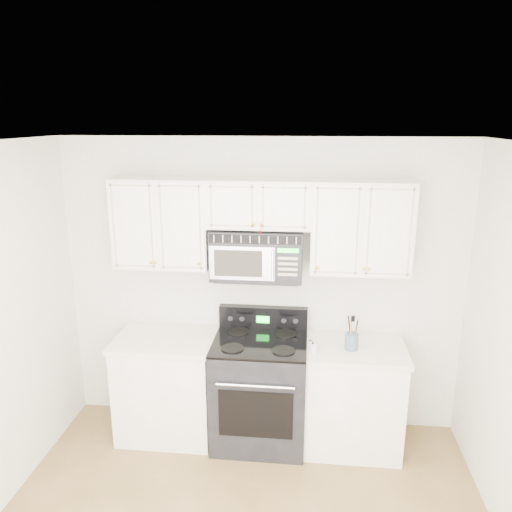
# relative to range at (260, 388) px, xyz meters

# --- Properties ---
(room) EXTENTS (3.51, 3.51, 2.61)m
(room) POSITION_rel_range_xyz_m (-0.02, -1.42, 0.82)
(room) COLOR olive
(room) RESTS_ON ground
(base_cabinet_left) EXTENTS (0.86, 0.65, 0.92)m
(base_cabinet_left) POSITION_rel_range_xyz_m (-0.82, 0.02, -0.06)
(base_cabinet_left) COLOR white
(base_cabinet_left) RESTS_ON ground
(base_cabinet_right) EXTENTS (0.86, 0.65, 0.92)m
(base_cabinet_right) POSITION_rel_range_xyz_m (0.78, 0.02, -0.06)
(base_cabinet_right) COLOR white
(base_cabinet_right) RESTS_ON ground
(range) EXTENTS (0.79, 0.71, 1.13)m
(range) POSITION_rel_range_xyz_m (0.00, 0.00, 0.00)
(range) COLOR black
(range) RESTS_ON ground
(upper_cabinets) EXTENTS (2.44, 0.37, 0.75)m
(upper_cabinets) POSITION_rel_range_xyz_m (-0.02, 0.17, 1.45)
(upper_cabinets) COLOR white
(upper_cabinets) RESTS_ON ground
(microwave) EXTENTS (0.75, 0.43, 0.42)m
(microwave) POSITION_rel_range_xyz_m (-0.04, 0.14, 1.17)
(microwave) COLOR black
(microwave) RESTS_ON ground
(utensil_crock) EXTENTS (0.11, 0.11, 0.29)m
(utensil_crock) POSITION_rel_range_xyz_m (0.75, -0.05, 0.51)
(utensil_crock) COLOR #3D556B
(utensil_crock) RESTS_ON base_cabinet_right
(shaker_salt) EXTENTS (0.04, 0.04, 0.09)m
(shaker_salt) POSITION_rel_range_xyz_m (0.43, -0.09, 0.48)
(shaker_salt) COLOR silver
(shaker_salt) RESTS_ON base_cabinet_right
(shaker_pepper) EXTENTS (0.04, 0.04, 0.10)m
(shaker_pepper) POSITION_rel_range_xyz_m (0.45, -0.15, 0.49)
(shaker_pepper) COLOR silver
(shaker_pepper) RESTS_ON base_cabinet_right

